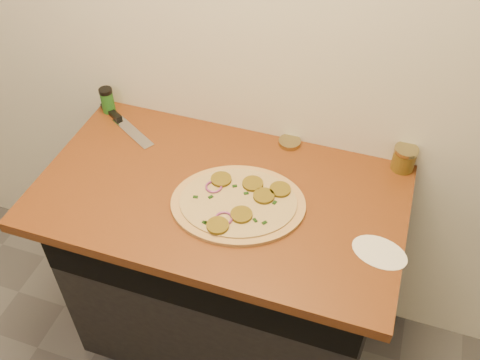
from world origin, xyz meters
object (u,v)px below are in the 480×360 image
(salsa_jar, at_px, (404,158))
(chefs_knife, at_px, (121,121))
(pizza, at_px, (239,203))
(spice_shaker, at_px, (107,100))

(salsa_jar, bearing_deg, chefs_knife, -175.52)
(pizza, xyz_separation_m, spice_shaker, (-0.63, 0.31, 0.04))
(spice_shaker, bearing_deg, salsa_jar, 1.59)
(chefs_knife, distance_m, salsa_jar, 1.03)
(pizza, bearing_deg, salsa_jar, 35.81)
(pizza, xyz_separation_m, chefs_knife, (-0.55, 0.26, -0.00))
(pizza, relative_size, spice_shaker, 5.11)
(pizza, bearing_deg, spice_shaker, 153.74)
(spice_shaker, bearing_deg, pizza, -26.26)
(chefs_knife, bearing_deg, spice_shaker, 147.15)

